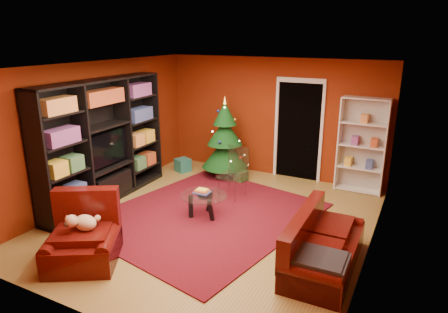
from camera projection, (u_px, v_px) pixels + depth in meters
The scene contains 18 objects.
floor at pixel (213, 222), 6.84m from camera, with size 5.00×5.50×0.05m, color olive.
ceiling at pixel (212, 65), 6.06m from camera, with size 5.00×5.50×0.05m, color silver.
wall_back at pixel (273, 117), 8.81m from camera, with size 5.00×0.05×2.60m, color maroon.
wall_left at pixel (96, 131), 7.56m from camera, with size 0.05×5.50×2.60m, color maroon.
wall_right at pixel (377, 172), 5.35m from camera, with size 0.05×5.50×2.60m, color maroon.
doorway at pixel (298, 132), 8.58m from camera, with size 1.06×0.60×2.16m, color black, non-canonical shape.
rug at pixel (206, 215), 7.04m from camera, with size 3.14×3.66×0.02m, color #5E0E19.
media_unit at pixel (104, 142), 7.42m from camera, with size 0.46×3.00×2.30m, color black, non-canonical shape.
christmas_tree at pixel (225, 138), 8.76m from camera, with size 1.02×1.02×1.81m, color #0C3912, non-canonical shape.
gift_box_teal at pixel (183, 165), 9.28m from camera, with size 0.30×0.30×0.30m, color #1F6A62.
gift_box_green at pixel (241, 176), 8.64m from camera, with size 0.23×0.23×0.23m, color #1F541D.
gift_box_red at pixel (220, 170), 9.06m from camera, with size 0.22×0.22×0.22m, color maroon.
white_bookshelf at pixel (362, 146), 7.88m from camera, with size 0.91×0.33×1.96m, color white, non-canonical shape.
armchair at pixel (82, 237), 5.50m from camera, with size 1.00×1.00×0.79m, color #3E0907, non-canonical shape.
dog at pixel (85, 223), 5.49m from camera, with size 0.40×0.30×0.26m, color beige, non-canonical shape.
sofa at pixel (325, 241), 5.40m from camera, with size 1.77×0.80×0.76m, color #3E0907, non-canonical shape.
coffee_table at pixel (204, 205), 6.94m from camera, with size 0.82×0.82×0.51m, color gray, non-canonical shape.
acrylic_chair at pixel (232, 176), 7.68m from camera, with size 0.46×0.50×0.90m, color #66605B, non-canonical shape.
Camera 1 is at (3.01, -5.43, 3.08)m, focal length 32.00 mm.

